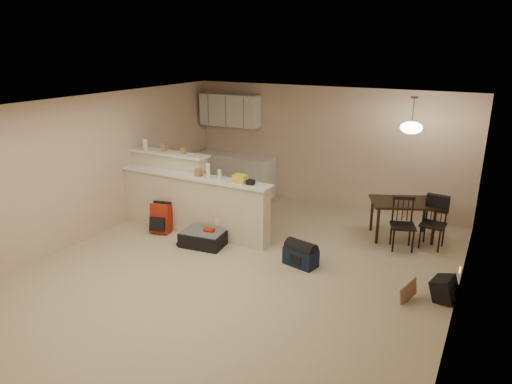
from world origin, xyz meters
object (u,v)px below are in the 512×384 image
Objects in this scene: dining_table at (403,206)px; dining_chair_far at (433,223)px; red_backpack at (161,218)px; black_daypack at (444,289)px; pendant_lamp at (411,127)px; navy_duffel at (301,257)px; dining_chair_near at (403,224)px; suitcase at (203,239)px.

dining_table is 1.47× the size of dining_chair_far.
dining_table is at bearing 13.00° from red_backpack.
dining_chair_far is 1.75m from black_daypack.
dining_table is at bearing 0.00° from pendant_lamp.
black_daypack is at bearing -70.91° from dining_chair_far.
dining_chair_far is at bearing 56.95° from navy_duffel.
dining_chair_near is at bearing 6.40° from red_backpack.
suitcase is at bearing -147.31° from dining_chair_far.
black_daypack is (2.10, 0.00, 0.02)m from navy_duffel.
navy_duffel is at bearing 101.65° from black_daypack.
red_backpack reaches higher than black_daypack.
dining_chair_far is at bearing -43.32° from dining_table.
navy_duffel is (-1.14, -1.86, -0.46)m from dining_table.
dining_table is 2.09× the size of pendant_lamp.
pendant_lamp is at bearing 39.15° from black_daypack.
pendant_lamp is at bearing 166.48° from dining_chair_far.
pendant_lamp is 1.66m from dining_chair_far.
dining_chair_near reaches higher than navy_duffel.
dining_chair_near reaches higher than suitcase.
navy_duffel is at bearing -152.76° from dining_chair_near.
black_daypack is at bearing -12.42° from red_backpack.
suitcase is (-2.90, -1.99, -1.87)m from pendant_lamp.
dining_chair_far reaches higher than black_daypack.
red_backpack is at bearing 165.27° from suitcase.
dining_chair_near is 4.26m from red_backpack.
suitcase is at bearing -170.28° from dining_table.
black_daypack is (0.85, -1.37, -0.28)m from dining_chair_near.
suitcase is at bearing 103.58° from black_daypack.
dining_table is 2.40× the size of red_backpack.
dining_chair_far is at bearing 20.24° from suitcase.
dining_chair_near is (0.11, -0.49, -0.16)m from dining_table.
pendant_lamp reaches higher than red_backpack.
black_daypack reaches higher than navy_duffel.
navy_duffel is (-1.14, -1.86, -1.85)m from pendant_lamp.
dining_table reaches higher than navy_duffel.
suitcase is 3.87m from black_daypack.
pendant_lamp reaches higher than dining_chair_near.
dining_chair_far is at bearing 14.50° from dining_chair_near.
dining_chair_far reaches higher than dining_table.
red_backpack is (-4.03, -1.37, -0.17)m from dining_chair_near.
navy_duffel is at bearing -3.19° from suitcase.
dining_chair_near is 1.00× the size of dining_chair_far.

